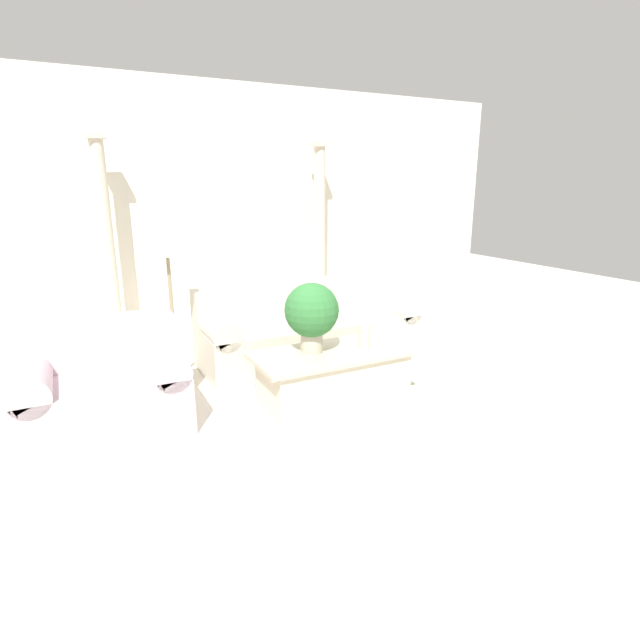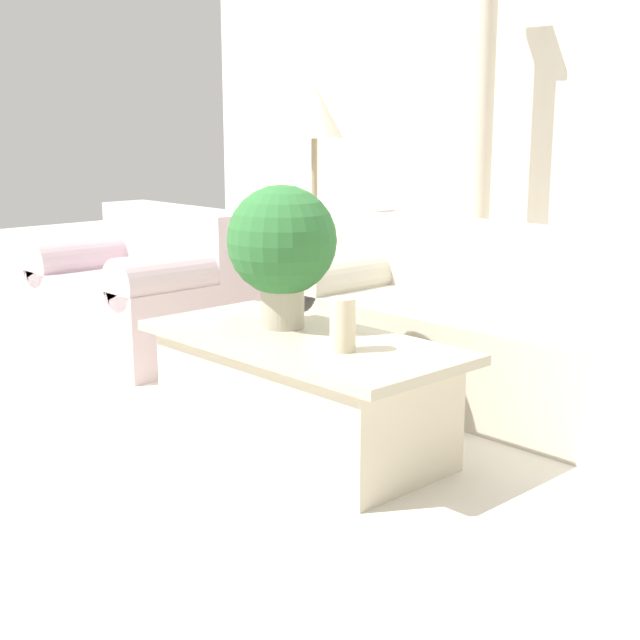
{
  "view_description": "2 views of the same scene",
  "coord_description": "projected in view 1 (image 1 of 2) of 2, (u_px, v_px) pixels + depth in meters",
  "views": [
    {
      "loc": [
        -1.83,
        -3.87,
        1.87
      ],
      "look_at": [
        0.27,
        0.22,
        0.6
      ],
      "focal_mm": 28.0,
      "sensor_mm": 36.0,
      "label": 1
    },
    {
      "loc": [
        2.72,
        -2.65,
        1.33
      ],
      "look_at": [
        0.06,
        -0.15,
        0.5
      ],
      "focal_mm": 50.0,
      "sensor_mm": 36.0,
      "label": 2
    }
  ],
  "objects": [
    {
      "name": "sofa_long",
      "position": [
        308.0,
        329.0,
        5.4
      ],
      "size": [
        2.34,
        0.85,
        0.82
      ],
      "color": "beige",
      "rests_on": "ground_plane"
    },
    {
      "name": "potted_plant",
      "position": [
        312.0,
        312.0,
        4.15
      ],
      "size": [
        0.46,
        0.46,
        0.6
      ],
      "color": "#B2A893",
      "rests_on": "coffee_table"
    },
    {
      "name": "wall_back",
      "position": [
        204.0,
        202.0,
        6.97
      ],
      "size": [
        10.0,
        0.06,
        3.2
      ],
      "color": "silver",
      "rests_on": "ground_plane"
    },
    {
      "name": "loveseat",
      "position": [
        102.0,
        384.0,
        3.87
      ],
      "size": [
        1.21,
        0.85,
        0.82
      ],
      "color": "beige",
      "rests_on": "ground_plane"
    },
    {
      "name": "column_right",
      "position": [
        320.0,
        226.0,
        7.4
      ],
      "size": [
        0.23,
        0.23,
        2.42
      ],
      "color": "beige",
      "rests_on": "ground_plane"
    },
    {
      "name": "column_left",
      "position": [
        106.0,
        236.0,
        6.1
      ],
      "size": [
        0.23,
        0.23,
        2.42
      ],
      "color": "beige",
      "rests_on": "ground_plane"
    },
    {
      "name": "ground_plane",
      "position": [
        305.0,
        391.0,
        4.62
      ],
      "size": [
        16.0,
        16.0,
        0.0
      ],
      "primitive_type": "plane",
      "color": "silver"
    },
    {
      "name": "pillar_candle",
      "position": [
        364.0,
        336.0,
        4.34
      ],
      "size": [
        0.1,
        0.1,
        0.2
      ],
      "color": "beige",
      "rests_on": "coffee_table"
    },
    {
      "name": "coffee_table",
      "position": [
        334.0,
        376.0,
        4.34
      ],
      "size": [
        1.4,
        0.65,
        0.47
      ],
      "color": "beige",
      "rests_on": "ground_plane"
    },
    {
      "name": "floor_lamp",
      "position": [
        167.0,
        252.0,
        4.53
      ],
      "size": [
        0.32,
        0.32,
        1.52
      ],
      "color": "gray",
      "rests_on": "ground_plane"
    }
  ]
}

